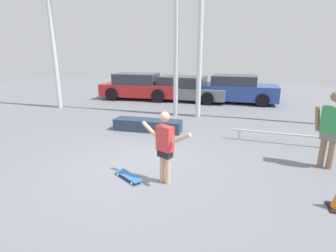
{
  "coord_description": "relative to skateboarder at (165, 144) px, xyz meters",
  "views": [
    {
      "loc": [
        2.11,
        -5.1,
        2.6
      ],
      "look_at": [
        0.3,
        1.37,
        0.67
      ],
      "focal_mm": 28.0,
      "sensor_mm": 36.0,
      "label": 1
    }
  ],
  "objects": [
    {
      "name": "skateboard",
      "position": [
        -0.78,
        -0.06,
        -0.77
      ],
      "size": [
        0.75,
        0.58,
        0.08
      ],
      "rotation": [
        0.0,
        0.0,
        -0.56
      ],
      "color": "#2D66B2",
      "rests_on": "ground_plane"
    },
    {
      "name": "skateboarder",
      "position": [
        0.0,
        0.0,
        0.0
      ],
      "size": [
        1.17,
        0.63,
        1.49
      ],
      "rotation": [
        0.0,
        0.0,
        -0.46
      ],
      "color": "#DBAD89",
      "rests_on": "ground_plane"
    },
    {
      "name": "bystander",
      "position": [
        3.36,
        1.68,
        0.14
      ],
      "size": [
        0.71,
        0.48,
        1.77
      ],
      "rotation": [
        0.0,
        0.0,
        2.61
      ],
      "color": "#8C664C",
      "rests_on": "ground_plane"
    },
    {
      "name": "ground_plane",
      "position": [
        -0.74,
        0.44,
        -0.83
      ],
      "size": [
        36.0,
        36.0,
        0.0
      ],
      "primitive_type": "plane",
      "color": "slate"
    },
    {
      "name": "parked_car_blue",
      "position": [
        1.13,
        9.4,
        -0.15
      ],
      "size": [
        4.07,
        2.07,
        1.4
      ],
      "rotation": [
        0.0,
        0.0,
        -0.02
      ],
      "color": "#284793",
      "rests_on": "ground_plane"
    },
    {
      "name": "parked_car_red",
      "position": [
        -4.13,
        8.96,
        -0.15
      ],
      "size": [
        4.23,
        2.08,
        1.41
      ],
      "rotation": [
        0.0,
        0.0,
        0.05
      ],
      "color": "red",
      "rests_on": "ground_plane"
    },
    {
      "name": "grind_box",
      "position": [
        -1.58,
        3.32,
        -0.64
      ],
      "size": [
        2.29,
        0.65,
        0.39
      ],
      "primitive_type": "cube",
      "rotation": [
        0.0,
        0.0,
        0.03
      ],
      "color": "#28384C",
      "rests_on": "ground_plane"
    },
    {
      "name": "parked_car_grey",
      "position": [
        -1.58,
        9.15,
        -0.2
      ],
      "size": [
        4.48,
        2.12,
        1.3
      ],
      "rotation": [
        0.0,
        0.0,
        -0.05
      ],
      "color": "slate",
      "rests_on": "ground_plane"
    },
    {
      "name": "canopy_support_left",
      "position": [
        -4.03,
        5.73,
        2.65
      ],
      "size": [
        5.86,
        0.2,
        5.63
      ],
      "color": "silver",
      "rests_on": "ground_plane"
    },
    {
      "name": "canopy_support_right",
      "position": [
        2.56,
        5.73,
        2.65
      ],
      "size": [
        5.86,
        0.2,
        5.63
      ],
      "color": "silver",
      "rests_on": "ground_plane"
    },
    {
      "name": "grind_rail",
      "position": [
        2.58,
        3.14,
        -0.56
      ],
      "size": [
        2.84,
        0.21,
        0.33
      ],
      "rotation": [
        0.0,
        0.0,
        -0.05
      ],
      "color": "#B7BABF",
      "rests_on": "ground_plane"
    }
  ]
}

